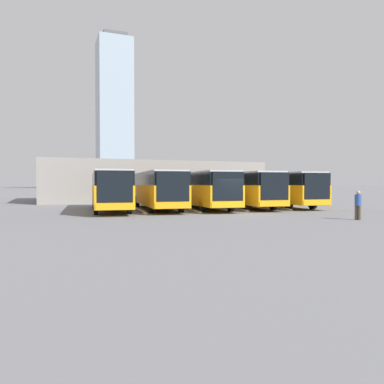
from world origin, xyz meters
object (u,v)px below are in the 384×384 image
object	(u,v)px
bus_1	(242,188)
pedestrian	(358,204)
bus_3	(157,189)
bus_2	(202,188)
bus_0	(278,188)
bus_4	(110,189)

from	to	relation	value
bus_1	pedestrian	distance (m)	12.71
bus_3	bus_2	bearing A→B (deg)	178.44
bus_1	bus_2	xyz separation A→B (m)	(3.91, 0.06, 0.00)
bus_0	pedestrian	bearing A→B (deg)	82.29
pedestrian	bus_3	bearing A→B (deg)	22.94
bus_2	bus_0	bearing A→B (deg)	-173.89
bus_0	bus_2	bearing A→B (deg)	6.11
bus_1	bus_2	distance (m)	3.91
pedestrian	bus_0	bearing A→B (deg)	-24.12
pedestrian	bus_2	bearing A→B (deg)	10.17
bus_0	bus_2	world-z (taller)	same
bus_1	bus_2	bearing A→B (deg)	6.67
bus_0	bus_3	distance (m)	11.73
bus_2	bus_4	size ratio (longest dim) A/B	1.00
bus_2	bus_3	distance (m)	3.94
bus_4	pedestrian	xyz separation A→B (m)	(-12.60, 13.13, -0.82)
bus_0	bus_2	xyz separation A→B (m)	(7.82, 0.04, 0.00)
bus_0	bus_2	distance (m)	7.82
bus_2	bus_4	world-z (taller)	same
bus_0	bus_3	size ratio (longest dim) A/B	1.00
bus_1	bus_3	distance (m)	7.83
bus_4	pedestrian	distance (m)	18.21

